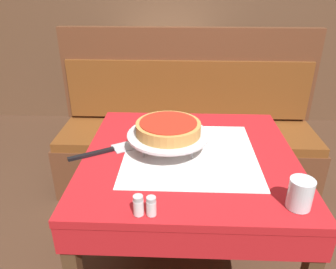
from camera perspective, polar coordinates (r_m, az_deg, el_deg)
dining_table_front at (r=1.41m, az=3.70°, el=-6.41°), size 0.87×0.87×0.74m
dining_table_rear at (r=2.92m, az=-0.36°, el=10.71°), size 0.83×0.83×0.75m
booth_bench at (r=2.36m, az=3.27°, el=-1.60°), size 1.78×0.51×1.09m
pizza_pan_stand at (r=1.35m, az=0.05°, el=-0.23°), size 0.34×0.34×0.08m
deep_dish_pizza at (r=1.33m, az=0.05°, el=1.16°), size 0.27×0.27×0.05m
pizza_server at (r=1.39m, az=-10.93°, el=-2.85°), size 0.27×0.19×0.01m
water_glass_near at (r=1.12m, az=22.06°, el=-9.52°), size 0.08×0.08×0.10m
salt_shaker at (r=1.03m, az=-5.18°, el=-12.19°), size 0.03×0.03×0.07m
pepper_shaker at (r=1.02m, az=-2.93°, el=-12.35°), size 0.03×0.03×0.06m
condiment_caddy at (r=2.80m, az=-1.57°, el=13.51°), size 0.13×0.13×0.18m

